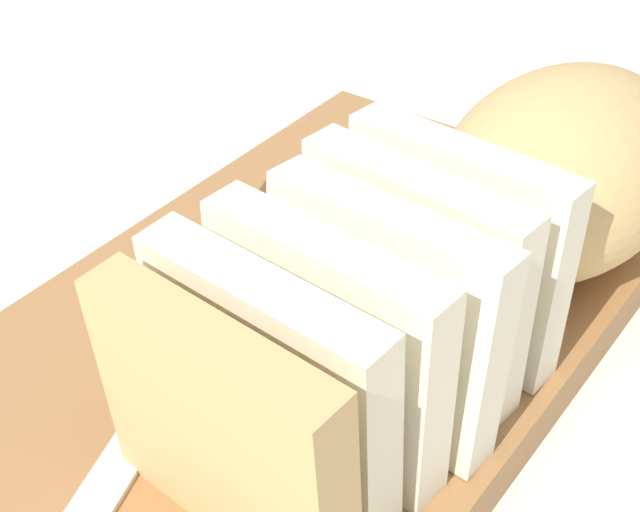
{
  "coord_description": "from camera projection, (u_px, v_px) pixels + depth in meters",
  "views": [
    {
      "loc": [
        0.31,
        0.24,
        0.35
      ],
      "look_at": [
        0.0,
        0.0,
        0.06
      ],
      "focal_mm": 54.88,
      "sensor_mm": 36.0,
      "label": 1
    }
  ],
  "objects": [
    {
      "name": "bread_loaf",
      "position": [
        482.0,
        231.0,
        0.47
      ],
      "size": [
        0.35,
        0.14,
        0.11
      ],
      "rotation": [
        0.0,
        0.0,
        -0.07
      ],
      "color": "tan",
      "rests_on": "cutting_board"
    },
    {
      "name": "crumb_near_knife",
      "position": [
        265.0,
        323.0,
        0.49
      ],
      "size": [
        0.0,
        0.0,
        0.0
      ],
      "primitive_type": "sphere",
      "color": "#996633",
      "rests_on": "cutting_board"
    },
    {
      "name": "bread_knife",
      "position": [
        248.0,
        249.0,
        0.53
      ],
      "size": [
        0.27,
        0.12,
        0.02
      ],
      "rotation": [
        0.0,
        0.0,
        0.36
      ],
      "color": "silver",
      "rests_on": "cutting_board"
    },
    {
      "name": "cutting_board",
      "position": [
        320.0,
        321.0,
        0.52
      ],
      "size": [
        0.42,
        0.27,
        0.03
      ],
      "primitive_type": "cube",
      "rotation": [
        0.0,
        0.0,
        0.04
      ],
      "color": "#9E6B3D",
      "rests_on": "ground_plane"
    },
    {
      "name": "crumb_near_loaf",
      "position": [
        298.0,
        316.0,
        0.5
      ],
      "size": [
        0.01,
        0.01,
        0.01
      ],
      "primitive_type": "sphere",
      "color": "#996633",
      "rests_on": "cutting_board"
    },
    {
      "name": "crumb_stray_left",
      "position": [
        312.0,
        310.0,
        0.5
      ],
      "size": [
        0.01,
        0.01,
        0.01
      ],
      "primitive_type": "sphere",
      "color": "#996633",
      "rests_on": "cutting_board"
    },
    {
      "name": "ground_plane",
      "position": [
        320.0,
        339.0,
        0.53
      ],
      "size": [
        3.0,
        3.0,
        0.0
      ],
      "primitive_type": "plane",
      "color": "silver"
    }
  ]
}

